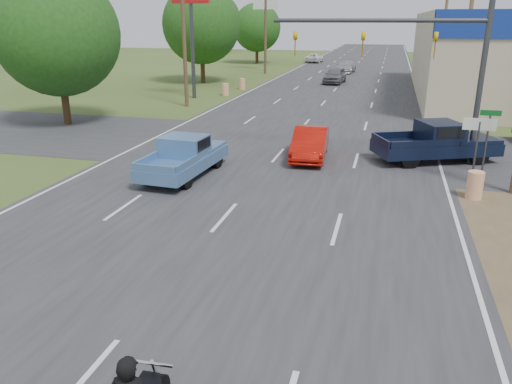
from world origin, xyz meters
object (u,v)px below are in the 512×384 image
(red_convertible, at_px, (310,143))
(navy_pickup, at_px, (439,142))
(distant_car_white, at_px, (315,58))
(distant_car_grey, at_px, (335,76))
(distant_car_silver, at_px, (346,67))
(blue_pickup, at_px, (185,156))

(red_convertible, distance_m, navy_pickup, 5.71)
(distant_car_white, bearing_deg, distant_car_grey, 105.74)
(distant_car_silver, bearing_deg, distant_car_grey, -86.70)
(red_convertible, relative_size, distant_car_grey, 0.94)
(navy_pickup, bearing_deg, distant_car_silver, 166.93)
(blue_pickup, bearing_deg, distant_car_white, 97.13)
(navy_pickup, relative_size, distant_car_white, 1.25)
(distant_car_grey, relative_size, distant_car_silver, 0.92)
(red_convertible, distance_m, distant_car_white, 54.43)
(blue_pickup, distance_m, distant_car_white, 57.86)
(blue_pickup, distance_m, distant_car_grey, 32.76)
(blue_pickup, bearing_deg, distant_car_grey, 89.56)
(navy_pickup, height_order, distant_car_white, navy_pickup)
(red_convertible, bearing_deg, distant_car_white, 94.57)
(red_convertible, height_order, distant_car_silver, distant_car_silver)
(distant_car_grey, xyz_separation_m, distant_car_white, (-5.79, 25.09, -0.12))
(red_convertible, xyz_separation_m, distant_car_silver, (-2.00, 39.70, 0.01))
(red_convertible, xyz_separation_m, distant_car_white, (-7.87, 53.86, -0.06))
(blue_pickup, height_order, distant_car_silver, blue_pickup)
(red_convertible, height_order, navy_pickup, navy_pickup)
(distant_car_silver, relative_size, distant_car_white, 1.06)
(distant_car_grey, bearing_deg, red_convertible, -81.05)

